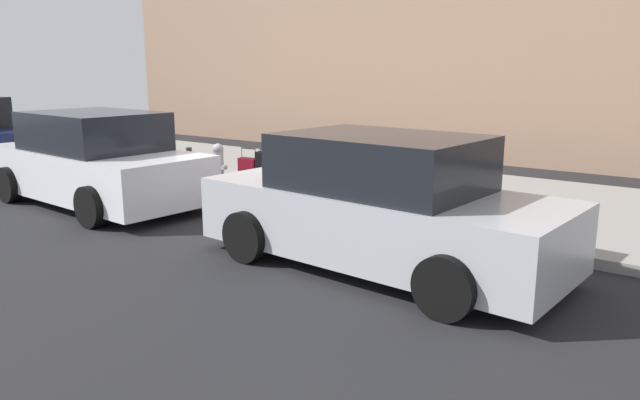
# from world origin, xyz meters

# --- Properties ---
(ground_plane) EXTENTS (40.00, 40.00, 0.00)m
(ground_plane) POSITION_xyz_m (0.00, 0.00, 0.00)
(ground_plane) COLOR black
(sidewalk_curb) EXTENTS (18.00, 5.00, 0.14)m
(sidewalk_curb) POSITION_xyz_m (0.00, -2.50, 0.07)
(sidewalk_curb) COLOR gray
(sidewalk_curb) RESTS_ON ground_plane
(suitcase_teal_0) EXTENTS (0.41, 0.22, 1.01)m
(suitcase_teal_0) POSITION_xyz_m (-3.33, -0.54, 0.50)
(suitcase_teal_0) COLOR #0F606B
(suitcase_teal_0) RESTS_ON sidewalk_curb
(suitcase_black_1) EXTENTS (0.37, 0.29, 0.73)m
(suitcase_black_1) POSITION_xyz_m (-2.90, -0.66, 0.47)
(suitcase_black_1) COLOR black
(suitcase_black_1) RESTS_ON sidewalk_curb
(suitcase_maroon_2) EXTENTS (0.40, 0.21, 0.91)m
(suitcase_maroon_2) POSITION_xyz_m (-2.47, -0.55, 0.48)
(suitcase_maroon_2) COLOR maroon
(suitcase_maroon_2) RESTS_ON sidewalk_curb
(suitcase_navy_3) EXTENTS (0.45, 0.25, 0.79)m
(suitcase_navy_3) POSITION_xyz_m (-2.01, -0.65, 0.41)
(suitcase_navy_3) COLOR navy
(suitcase_navy_3) RESTS_ON sidewalk_curb
(suitcase_silver_4) EXTENTS (0.47, 0.27, 0.78)m
(suitcase_silver_4) POSITION_xyz_m (-1.51, -0.62, 0.41)
(suitcase_silver_4) COLOR #9EA0A8
(suitcase_silver_4) RESTS_ON sidewalk_curb
(suitcase_olive_5) EXTENTS (0.47, 0.24, 0.72)m
(suitcase_olive_5) POSITION_xyz_m (-1.00, -0.59, 0.47)
(suitcase_olive_5) COLOR #59601E
(suitcase_olive_5) RESTS_ON sidewalk_curb
(suitcase_red_6) EXTENTS (0.48, 0.23, 0.63)m
(suitcase_red_6) POSITION_xyz_m (-0.49, -0.53, 0.43)
(suitcase_red_6) COLOR red
(suitcase_red_6) RESTS_ON sidewalk_curb
(suitcase_teal_7) EXTENTS (0.37, 0.29, 1.04)m
(suitcase_teal_7) POSITION_xyz_m (-0.02, -0.57, 0.53)
(suitcase_teal_7) COLOR #0F606B
(suitcase_teal_7) RESTS_ON sidewalk_curb
(suitcase_black_8) EXTENTS (0.40, 0.23, 0.80)m
(suitcase_black_8) POSITION_xyz_m (0.40, -0.61, 0.51)
(suitcase_black_8) COLOR black
(suitcase_black_8) RESTS_ON sidewalk_curb
(suitcase_maroon_9) EXTENTS (0.39, 0.22, 0.79)m
(suitcase_maroon_9) POSITION_xyz_m (0.84, -0.59, 0.44)
(suitcase_maroon_9) COLOR maroon
(suitcase_maroon_9) RESTS_ON sidewalk_curb
(fire_hydrant) EXTENTS (0.39, 0.21, 0.80)m
(fire_hydrant) POSITION_xyz_m (1.63, -0.59, 0.56)
(fire_hydrant) COLOR #99999E
(fire_hydrant) RESTS_ON sidewalk_curb
(bollard_post) EXTENTS (0.11, 0.11, 0.69)m
(bollard_post) POSITION_xyz_m (2.29, -0.44, 0.49)
(bollard_post) COLOR #333338
(bollard_post) RESTS_ON sidewalk_curb
(parked_car_silver_0) EXTENTS (4.50, 2.19, 1.60)m
(parked_car_silver_0) POSITION_xyz_m (-3.16, 1.42, 0.75)
(parked_car_silver_0) COLOR #B2B5BA
(parked_car_silver_0) RESTS_ON ground_plane
(parked_car_white_1) EXTENTS (4.52, 2.24, 1.62)m
(parked_car_white_1) POSITION_xyz_m (2.56, 1.42, 0.76)
(parked_car_white_1) COLOR silver
(parked_car_white_1) RESTS_ON ground_plane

